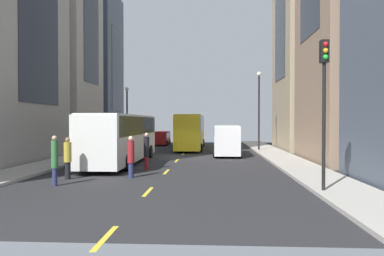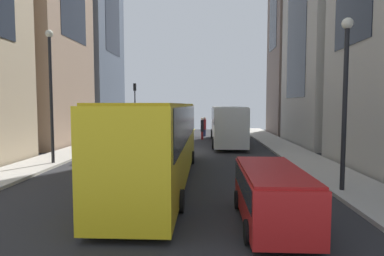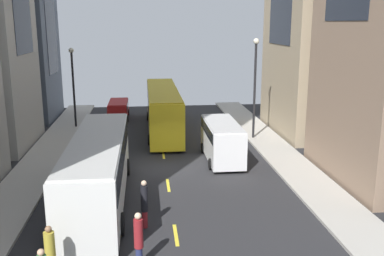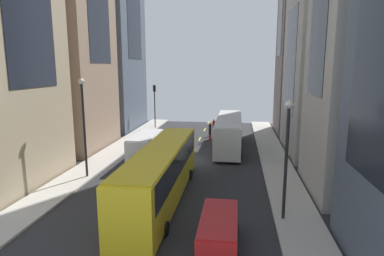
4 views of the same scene
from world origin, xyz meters
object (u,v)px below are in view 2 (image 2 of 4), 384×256
(pedestrian_walking_far, at_px, (202,128))
(traffic_light_near_corner, at_px, (135,98))
(pedestrian_crossing_mid, at_px, (229,124))
(streetcar_yellow, at_px, (161,135))
(delivery_van_white, at_px, (131,132))
(car_red_1, at_px, (272,191))
(city_bus_white, at_px, (227,121))
(pedestrian_crossing_near, at_px, (232,126))
(pedestrian_waiting_curb, at_px, (205,126))

(pedestrian_walking_far, xyz_separation_m, traffic_light_near_corner, (8.42, -6.91, 3.12))
(pedestrian_crossing_mid, relative_size, traffic_light_near_corner, 0.38)
(streetcar_yellow, height_order, pedestrian_crossing_mid, streetcar_yellow)
(delivery_van_white, bearing_deg, car_red_1, 118.34)
(city_bus_white, distance_m, streetcar_yellow, 15.31)
(city_bus_white, bearing_deg, pedestrian_crossing_near, -98.08)
(delivery_van_white, bearing_deg, pedestrian_walking_far, -118.56)
(streetcar_yellow, relative_size, car_red_1, 3.13)
(delivery_van_white, xyz_separation_m, pedestrian_waiting_curb, (-5.36, -12.62, -0.36))
(city_bus_white, relative_size, delivery_van_white, 2.13)
(streetcar_yellow, bearing_deg, pedestrian_crossing_near, -102.66)
(city_bus_white, relative_size, traffic_light_near_corner, 2.08)
(pedestrian_crossing_near, bearing_deg, streetcar_yellow, 169.15)
(pedestrian_waiting_curb, distance_m, pedestrian_crossing_mid, 3.86)
(streetcar_yellow, xyz_separation_m, pedestrian_crossing_near, (-4.92, -21.92, -1.01))
(city_bus_white, height_order, car_red_1, city_bus_white)
(car_red_1, xyz_separation_m, pedestrian_crossing_mid, (-0.72, -29.14, 0.23))
(city_bus_white, xyz_separation_m, pedestrian_waiting_curb, (2.06, -6.48, -0.86))
(city_bus_white, height_order, streetcar_yellow, streetcar_yellow)
(delivery_van_white, relative_size, pedestrian_waiting_curb, 2.72)
(car_red_1, relative_size, pedestrian_walking_far, 2.02)
(car_red_1, xyz_separation_m, pedestrian_waiting_curb, (2.17, -26.58, 0.16))
(city_bus_white, distance_m, pedestrian_walking_far, 4.08)
(delivery_van_white, bearing_deg, city_bus_white, -140.37)
(pedestrian_waiting_curb, bearing_deg, traffic_light_near_corner, 90.53)
(pedestrian_waiting_curb, height_order, pedestrian_walking_far, pedestrian_walking_far)
(pedestrian_crossing_near, bearing_deg, delivery_van_white, 149.37)
(car_red_1, bearing_deg, pedestrian_crossing_near, -91.90)
(pedestrian_crossing_near, bearing_deg, car_red_1, 179.91)
(city_bus_white, relative_size, car_red_1, 2.78)
(pedestrian_crossing_mid, xyz_separation_m, traffic_light_near_corner, (11.54, -1.14, 3.09))
(pedestrian_walking_far, height_order, traffic_light_near_corner, traffic_light_near_corner)
(car_red_1, height_order, pedestrian_waiting_curb, pedestrian_waiting_curb)
(pedestrian_crossing_mid, bearing_deg, pedestrian_crossing_near, -7.31)
(pedestrian_walking_far, xyz_separation_m, pedestrian_crossing_mid, (-3.11, -5.76, 0.03))
(pedestrian_crossing_mid, distance_m, traffic_light_near_corner, 12.00)
(traffic_light_near_corner, bearing_deg, pedestrian_walking_far, 140.64)
(city_bus_white, distance_m, car_red_1, 20.13)
(city_bus_white, distance_m, delivery_van_white, 9.65)
(delivery_van_white, relative_size, pedestrian_walking_far, 2.64)
(city_bus_white, xyz_separation_m, traffic_light_near_corner, (10.71, -10.19, 2.30))
(traffic_light_near_corner, bearing_deg, city_bus_white, 136.42)
(streetcar_yellow, relative_size, pedestrian_crossing_mid, 6.19)
(pedestrian_crossing_near, relative_size, pedestrian_walking_far, 0.95)
(streetcar_yellow, height_order, pedestrian_walking_far, streetcar_yellow)
(pedestrian_waiting_curb, distance_m, traffic_light_near_corner, 9.92)
(pedestrian_waiting_curb, bearing_deg, pedestrian_crossing_mid, -24.64)
(delivery_van_white, height_order, pedestrian_walking_far, delivery_van_white)
(city_bus_white, bearing_deg, pedestrian_waiting_curb, -72.34)
(streetcar_yellow, bearing_deg, delivery_van_white, -67.96)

